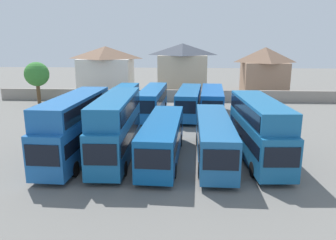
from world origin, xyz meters
The scene contains 15 objects.
ground centered at (0.00, 18.00, 0.00)m, with size 140.00×140.00×0.00m, color slate.
depot_boundary_wall centered at (0.00, 25.35, 0.90)m, with size 56.00×0.50×1.80m, color gray.
bus_1 centered at (-7.23, -0.20, 2.85)m, with size 2.94×11.36×5.07m.
bus_2 centered at (-3.92, -0.19, 2.86)m, with size 2.70×10.74×5.08m.
bus_3 centered at (-0.25, -0.18, 1.87)m, with size 3.06×11.43×3.26m.
bus_4 centered at (3.81, 0.13, 1.91)m, with size 2.72×11.99×3.33m.
bus_5 centered at (7.32, 0.20, 2.73)m, with size 3.18×10.69×4.84m.
bus_6 centered at (-6.36, 15.17, 2.01)m, with size 2.76×10.16×3.52m.
bus_7 centered at (-2.59, 15.12, 2.00)m, with size 2.91×11.76×3.51m.
bus_8 centered at (1.95, 15.29, 1.95)m, with size 3.39×11.21×3.41m.
bus_9 centered at (4.84, 15.49, 1.95)m, with size 3.37×10.96×3.41m.
house_terrace_left centered at (-13.17, 34.68, 4.20)m, with size 9.78×7.19×8.24m.
house_terrace_centre centered at (0.89, 33.36, 4.46)m, with size 8.74×7.04×8.77m.
house_terrace_right centered at (15.45, 34.25, 4.15)m, with size 7.87×6.74×8.13m.
tree_left_of_lot centered at (-20.55, 22.35, 4.37)m, with size 3.57×3.57×6.22m.
Camera 1 is at (1.53, -24.64, 9.36)m, focal length 34.64 mm.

